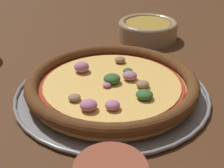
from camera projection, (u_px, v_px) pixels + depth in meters
ground_plane at (112, 94)px, 0.59m from camera, size 3.00×3.00×0.00m
pizza_tray at (112, 92)px, 0.58m from camera, size 0.36×0.36×0.01m
pizza at (112, 83)px, 0.57m from camera, size 0.32×0.32×0.04m
bowl_near at (148, 29)px, 0.83m from camera, size 0.16×0.16×0.05m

